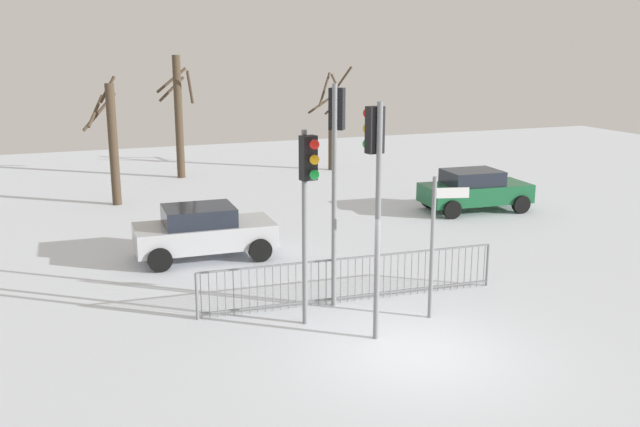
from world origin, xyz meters
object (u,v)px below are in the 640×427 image
car_silver_mid (203,231)px  bare_tree_left (179,114)px  bare_tree_right (332,123)px  traffic_light_foreground_left (336,146)px  direction_sign_post (435,240)px  traffic_light_rear_left (375,168)px  car_green_near (474,190)px  bare_tree_centre (112,141)px  traffic_light_mid_right (308,185)px

car_silver_mid → bare_tree_left: bare_tree_left is taller
bare_tree_left → bare_tree_right: bearing=-4.2°
traffic_light_foreground_left → direction_sign_post: size_ratio=1.60×
bare_tree_right → bare_tree_left: bearing=175.8°
traffic_light_rear_left → bare_tree_left: 19.04m
traffic_light_foreground_left → car_green_near: 10.98m
traffic_light_foreground_left → traffic_light_rear_left: traffic_light_foreground_left is taller
car_green_near → bare_tree_centre: size_ratio=0.83×
traffic_light_mid_right → direction_sign_post: (2.69, -0.52, -1.29)m
traffic_light_foreground_left → traffic_light_rear_left: bearing=-51.1°
direction_sign_post → bare_tree_centre: bearing=126.6°
traffic_light_foreground_left → car_silver_mid: traffic_light_foreground_left is taller
bare_tree_left → traffic_light_foreground_left: bearing=-88.3°
direction_sign_post → bare_tree_right: (4.87, 18.06, 0.47)m
traffic_light_rear_left → direction_sign_post: size_ratio=1.53×
traffic_light_rear_left → direction_sign_post: 2.44m
traffic_light_rear_left → bare_tree_right: bearing=62.2°
bare_tree_centre → bare_tree_right: bearing=21.6°
traffic_light_mid_right → bare_tree_left: size_ratio=0.78×
bare_tree_right → traffic_light_rear_left: bearing=-109.4°
traffic_light_rear_left → car_green_near: bearing=39.0°
traffic_light_foreground_left → car_green_near: traffic_light_foreground_left is taller
traffic_light_foreground_left → bare_tree_centre: traffic_light_foreground_left is taller
bare_tree_left → bare_tree_centre: bare_tree_left is taller
bare_tree_left → traffic_light_mid_right: bearing=-91.7°
bare_tree_centre → bare_tree_right: (10.27, 4.07, -0.15)m
traffic_light_rear_left → car_silver_mid: size_ratio=1.24×
traffic_light_mid_right → direction_sign_post: bearing=159.7°
traffic_light_rear_left → bare_tree_left: (-0.49, 19.02, -0.67)m
car_silver_mid → bare_tree_centre: (-1.67, 7.83, 1.61)m
traffic_light_mid_right → bare_tree_right: 19.12m
bare_tree_right → traffic_light_mid_right: bearing=-113.3°
bare_tree_left → direction_sign_post: bearing=-83.4°
traffic_light_foreground_left → bare_tree_left: size_ratio=0.93×
traffic_light_foreground_left → direction_sign_post: 2.96m
traffic_light_mid_right → bare_tree_centre: bare_tree_centre is taller
traffic_light_rear_left → traffic_light_mid_right: traffic_light_rear_left is taller
traffic_light_mid_right → bare_tree_centre: bearing=-88.0°
bare_tree_left → bare_tree_right: 7.06m
bare_tree_left → bare_tree_right: size_ratio=1.11×
bare_tree_centre → traffic_light_mid_right: bearing=-78.6°
bare_tree_right → car_silver_mid: bearing=-125.8°
traffic_light_rear_left → bare_tree_centre: traffic_light_rear_left is taller
traffic_light_mid_right → car_silver_mid: (-1.04, 5.64, -2.27)m
traffic_light_rear_left → traffic_light_foreground_left: bearing=81.4°
traffic_light_rear_left → car_silver_mid: traffic_light_rear_left is taller
car_silver_mid → car_green_near: (10.19, 2.20, 0.00)m
car_green_near → bare_tree_centre: bare_tree_centre is taller
car_silver_mid → bare_tree_centre: 8.17m
traffic_light_rear_left → traffic_light_mid_right: size_ratio=1.15×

